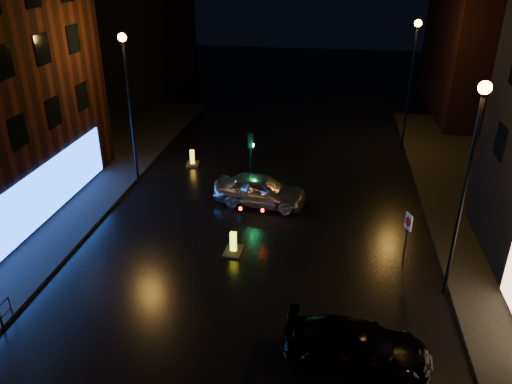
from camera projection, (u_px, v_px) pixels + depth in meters
building_far_left at (129, 13)px, 45.61m from camera, size 8.00×16.00×14.00m
building_far_right at (492, 37)px, 39.05m from camera, size 8.00×14.00×12.00m
street_lamp_lfar at (128, 88)px, 26.43m from camera, size 0.44×0.44×8.37m
street_lamp_rnear at (470, 162)px, 17.14m from camera, size 0.44×0.44×8.37m
street_lamp_rfar at (412, 66)px, 31.36m from camera, size 0.44×0.44×8.37m
traffic_signal at (251, 182)px, 27.71m from camera, size 1.40×2.40×3.45m
silver_hatchback at (260, 190)px, 26.11m from camera, size 5.02×2.55×1.64m
dark_sedan at (358, 345)px, 16.04m from camera, size 4.84×2.26×1.37m
bollard_near at (233, 248)px, 22.14m from camera, size 0.83×1.19×1.01m
bollard_far at (193, 162)px, 31.21m from camera, size 0.91×1.23×0.98m
road_sign_right at (408, 226)px, 21.10m from camera, size 0.24×0.51×2.18m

